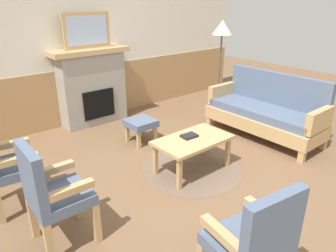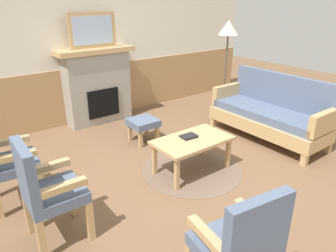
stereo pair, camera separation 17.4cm
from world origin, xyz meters
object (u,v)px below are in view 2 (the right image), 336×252
object	(u,v)px
armchair_by_window_left	(4,158)
fireplace	(98,85)
armchair_front_left	(241,244)
couch	(270,114)
framed_picture	(93,30)
coffee_table	(192,143)
floor_lamp_by_couch	(228,34)
footstool	(143,124)
armchair_near_fireplace	(45,188)
book_on_table	(189,136)

from	to	relation	value
armchair_by_window_left	fireplace	bearing A→B (deg)	41.84
fireplace	armchair_front_left	bearing A→B (deg)	-102.25
fireplace	couch	bearing A→B (deg)	-52.02
framed_picture	armchair_front_left	bearing A→B (deg)	-102.24
couch	coffee_table	bearing A→B (deg)	-178.56
armchair_front_left	floor_lamp_by_couch	distance (m)	4.28
framed_picture	footstool	world-z (taller)	framed_picture
coffee_table	armchair_near_fireplace	distance (m)	1.83
floor_lamp_by_couch	armchair_near_fireplace	bearing A→B (deg)	-158.65
couch	floor_lamp_by_couch	distance (m)	1.71
footstool	fireplace	bearing A→B (deg)	96.68
fireplace	coffee_table	bearing A→B (deg)	-86.30
floor_lamp_by_couch	book_on_table	bearing A→B (deg)	-147.34
armchair_near_fireplace	armchair_front_left	bearing A→B (deg)	-60.59
framed_picture	footstool	size ratio (longest dim) A/B	2.00
framed_picture	armchair_front_left	distance (m)	4.13
couch	framed_picture	bearing A→B (deg)	127.97
coffee_table	book_on_table	distance (m)	0.09
coffee_table	armchair_near_fireplace	bearing A→B (deg)	-175.27
framed_picture	couch	xyz separation A→B (m)	(1.76, -2.26, -1.16)
book_on_table	armchair_by_window_left	xyz separation A→B (m)	(-1.98, 0.60, 0.08)
coffee_table	footstool	size ratio (longest dim) A/B	2.40
couch	armchair_front_left	bearing A→B (deg)	-147.76
fireplace	armchair_front_left	distance (m)	4.00
coffee_table	floor_lamp_by_couch	size ratio (longest dim) A/B	0.57
coffee_table	armchair_front_left	size ratio (longest dim) A/B	0.98
book_on_table	coffee_table	bearing A→B (deg)	-84.68
coffee_table	book_on_table	bearing A→B (deg)	95.32
footstool	framed_picture	bearing A→B (deg)	96.68
couch	armchair_front_left	world-z (taller)	same
armchair_by_window_left	coffee_table	bearing A→B (deg)	-18.39
fireplace	framed_picture	world-z (taller)	framed_picture
book_on_table	armchair_by_window_left	bearing A→B (deg)	163.18
coffee_table	armchair_near_fireplace	size ratio (longest dim) A/B	0.98
armchair_near_fireplace	coffee_table	bearing A→B (deg)	4.73
fireplace	armchair_by_window_left	size ratio (longest dim) A/B	1.33
couch	floor_lamp_by_couch	size ratio (longest dim) A/B	1.07
footstool	armchair_front_left	world-z (taller)	armchair_front_left
coffee_table	footstool	world-z (taller)	coffee_table
armchair_near_fireplace	armchair_by_window_left	world-z (taller)	same
book_on_table	couch	bearing A→B (deg)	-0.74
armchair_front_left	armchair_near_fireplace	bearing A→B (deg)	119.41
couch	coffee_table	xyz separation A→B (m)	(-1.61, -0.04, -0.01)
footstool	floor_lamp_by_couch	bearing A→B (deg)	6.60
couch	armchair_by_window_left	xyz separation A→B (m)	(-3.60, 0.62, 0.14)
fireplace	book_on_table	size ratio (longest dim) A/B	6.67
armchair_front_left	footstool	bearing A→B (deg)	69.97
couch	book_on_table	xyz separation A→B (m)	(-1.62, 0.02, 0.06)
armchair_near_fireplace	floor_lamp_by_couch	size ratio (longest dim) A/B	0.58
footstool	armchair_near_fireplace	size ratio (longest dim) A/B	0.41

